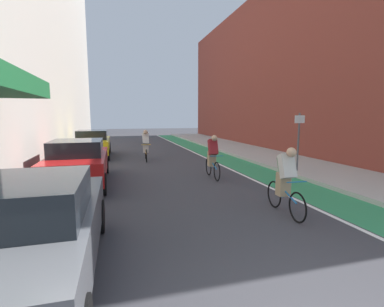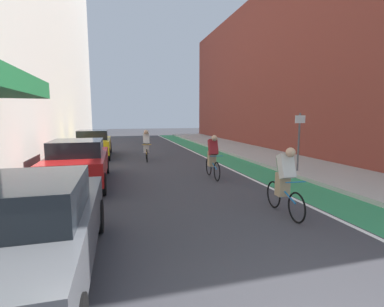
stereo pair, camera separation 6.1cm
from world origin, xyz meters
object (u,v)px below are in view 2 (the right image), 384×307
at_px(parked_sedan_gray, 22,231).
at_px(cyclist_lead, 285,179).
at_px(cyclist_mid, 213,156).
at_px(cyclist_trailing, 146,145).
at_px(parked_sedan_yellow_cab, 94,143).
at_px(parked_sedan_red, 79,162).
at_px(street_sign_post, 299,136).

bearing_deg(parked_sedan_gray, cyclist_lead, 17.00).
xyz_separation_m(cyclist_mid, cyclist_trailing, (-1.97, 4.78, -0.04)).
xyz_separation_m(parked_sedan_yellow_cab, cyclist_mid, (4.71, -6.86, 0.07)).
bearing_deg(parked_sedan_red, street_sign_post, -3.33).
height_order(parked_sedan_yellow_cab, street_sign_post, street_sign_post).
relative_size(cyclist_lead, cyclist_mid, 0.99).
xyz_separation_m(parked_sedan_yellow_cab, cyclist_lead, (5.05, -11.02, 0.07)).
height_order(parked_sedan_red, cyclist_mid, cyclist_mid).
bearing_deg(cyclist_mid, street_sign_post, -4.14).
height_order(parked_sedan_yellow_cab, cyclist_lead, cyclist_lead).
height_order(parked_sedan_yellow_cab, cyclist_trailing, cyclist_trailing).
distance_m(cyclist_mid, street_sign_post, 3.59).
bearing_deg(parked_sedan_gray, street_sign_post, 33.51).
relative_size(cyclist_lead, cyclist_trailing, 1.01).
bearing_deg(parked_sedan_gray, parked_sedan_yellow_cab, 90.00).
xyz_separation_m(parked_sedan_yellow_cab, street_sign_post, (8.23, -7.12, 0.74)).
bearing_deg(street_sign_post, cyclist_trailing, 137.47).
distance_m(parked_sedan_red, cyclist_lead, 6.69).
xyz_separation_m(cyclist_lead, cyclist_mid, (-0.34, 4.16, 0.00)).
bearing_deg(cyclist_lead, cyclist_trailing, 104.49).
bearing_deg(cyclist_trailing, parked_sedan_gray, -104.66).
bearing_deg(parked_sedan_red, parked_sedan_gray, -90.00).
relative_size(cyclist_lead, street_sign_post, 0.75).
relative_size(cyclist_trailing, street_sign_post, 0.74).
xyz_separation_m(parked_sedan_red, cyclist_trailing, (2.74, 4.55, 0.02)).
xyz_separation_m(parked_sedan_red, street_sign_post, (8.23, -0.48, 0.74)).
distance_m(cyclist_lead, street_sign_post, 5.08).
height_order(cyclist_lead, street_sign_post, street_sign_post).
distance_m(parked_sedan_red, cyclist_trailing, 5.31).
xyz_separation_m(parked_sedan_red, parked_sedan_yellow_cab, (-0.00, 6.64, -0.00)).
distance_m(parked_sedan_yellow_cab, street_sign_post, 10.90).
distance_m(parked_sedan_gray, street_sign_post, 9.90).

